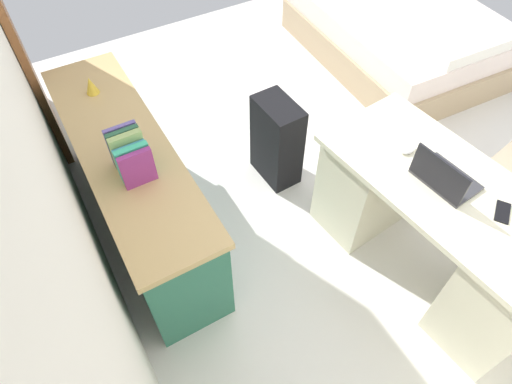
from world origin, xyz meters
TOP-DOWN VIEW (x-y plane):
  - ground_plane at (0.00, 0.00)m, footprint 5.04×5.04m
  - wall_back at (0.00, 2.01)m, footprint 4.04×0.10m
  - door_wooden at (1.47, 1.93)m, footprint 0.88×0.05m
  - desk at (-0.95, 0.26)m, footprint 1.50×0.80m
  - credenza at (0.22, 1.63)m, footprint 1.80×0.48m
  - bed at (0.90, -1.17)m, footprint 1.97×1.50m
  - suitcase_black at (0.17, 0.62)m, footprint 0.37×0.23m
  - laptop at (-0.89, 0.30)m, footprint 0.33×0.25m
  - computer_mouse at (-0.62, 0.28)m, footprint 0.07×0.11m
  - cell_phone_near_laptop at (-1.18, 0.17)m, footprint 0.13×0.15m
  - book_row at (-0.01, 1.63)m, footprint 0.23×0.17m
  - figurine_small at (0.74, 1.63)m, footprint 0.08×0.08m

SIDE VIEW (x-z plane):
  - ground_plane at x=0.00m, z-range 0.00..0.00m
  - bed at x=0.90m, z-range -0.05..0.53m
  - suitcase_black at x=0.17m, z-range 0.00..0.65m
  - credenza at x=0.22m, z-range 0.00..0.75m
  - desk at x=-0.95m, z-range 0.02..0.77m
  - cell_phone_near_laptop at x=-1.18m, z-range 0.75..0.76m
  - computer_mouse at x=-0.62m, z-range 0.75..0.78m
  - laptop at x=-0.89m, z-range 0.70..0.91m
  - figurine_small at x=0.74m, z-range 0.75..0.86m
  - book_row at x=-0.01m, z-range 0.74..0.98m
  - door_wooden at x=1.47m, z-range 0.00..2.04m
  - wall_back at x=0.00m, z-range 0.00..2.59m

